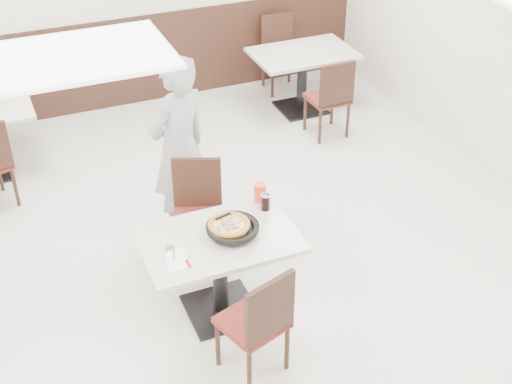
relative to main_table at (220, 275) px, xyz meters
name	(u,v)px	position (x,y,z in m)	size (l,w,h in m)	color
floor	(237,265)	(0.33, 0.49, -0.38)	(7.00, 7.00, 0.00)	beige
wainscot_back	(132,62)	(0.33, 3.97, 0.18)	(5.90, 0.03, 1.10)	black
fluo_panel_a	(36,63)	(-1.17, -1.01, 2.40)	(1.20, 0.60, 0.02)	white
main_table	(220,275)	(0.00, 0.00, 0.00)	(1.20, 0.80, 0.75)	beige
chair_near	(252,320)	(0.00, -0.65, 0.10)	(0.42, 0.42, 0.95)	black
chair_far	(198,218)	(0.05, 0.67, 0.10)	(0.42, 0.42, 0.95)	black
trivet	(229,230)	(0.10, 0.04, 0.39)	(0.12, 0.12, 0.04)	black
pizza_pan	(233,230)	(0.11, -0.01, 0.42)	(0.35, 0.35, 0.01)	black
pizza	(229,226)	(0.10, 0.03, 0.44)	(0.30, 0.30, 0.02)	#BE8134
pizza_server	(229,225)	(0.09, 0.00, 0.47)	(0.08, 0.10, 0.00)	silver
napkin	(177,264)	(-0.39, -0.18, 0.38)	(0.15, 0.15, 0.00)	white
side_plate	(177,256)	(-0.36, -0.10, 0.38)	(0.17, 0.17, 0.01)	white
fork	(174,253)	(-0.38, -0.07, 0.39)	(0.01, 0.15, 0.00)	silver
cola_glass	(265,203)	(0.48, 0.21, 0.44)	(0.07, 0.07, 0.13)	black
red_cup	(260,192)	(0.49, 0.34, 0.45)	(0.10, 0.10, 0.16)	red
diner_person	(179,149)	(0.07, 1.17, 0.50)	(0.64, 0.42, 1.76)	#B1B2B6
bg_table_right	(302,81)	(2.17, 3.00, 0.00)	(1.20, 0.80, 0.75)	beige
bg_chair_right_near	(327,96)	(2.16, 2.33, 0.10)	(0.42, 0.42, 0.95)	black
bg_chair_right_far	(281,55)	(2.17, 3.60, 0.10)	(0.42, 0.42, 0.95)	black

